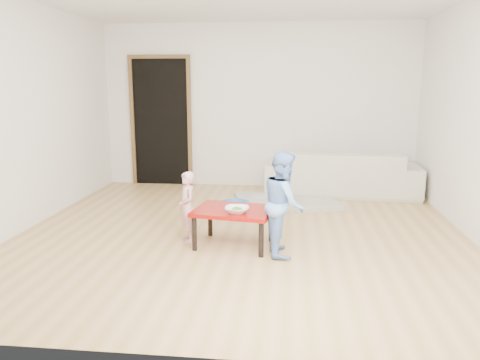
% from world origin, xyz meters
% --- Properties ---
extents(floor, '(5.00, 5.00, 0.01)m').
position_xyz_m(floor, '(0.00, 0.00, 0.00)').
color(floor, '#B08D4B').
rests_on(floor, ground).
extents(back_wall, '(5.00, 0.02, 2.60)m').
position_xyz_m(back_wall, '(0.00, 2.50, 1.30)').
color(back_wall, white).
rests_on(back_wall, floor).
extents(left_wall, '(0.02, 5.00, 2.60)m').
position_xyz_m(left_wall, '(-2.50, 0.00, 1.30)').
color(left_wall, white).
rests_on(left_wall, floor).
extents(doorway, '(1.02, 0.08, 2.11)m').
position_xyz_m(doorway, '(-1.60, 2.48, 1.02)').
color(doorway, brown).
rests_on(doorway, back_wall).
extents(sofa, '(2.32, 1.02, 0.66)m').
position_xyz_m(sofa, '(1.31, 2.05, 0.33)').
color(sofa, beige).
rests_on(sofa, floor).
extents(cushion, '(0.51, 0.46, 0.12)m').
position_xyz_m(cushion, '(0.88, 1.91, 0.50)').
color(cushion, '#F7A61B').
rests_on(cushion, sofa).
extents(red_table, '(0.87, 0.71, 0.40)m').
position_xyz_m(red_table, '(-0.04, -0.45, 0.20)').
color(red_table, '#8E0B07').
rests_on(red_table, floor).
extents(bowl, '(0.24, 0.24, 0.06)m').
position_xyz_m(bowl, '(0.01, -0.58, 0.42)').
color(bowl, white).
rests_on(bowl, red_table).
extents(broccoli, '(0.12, 0.12, 0.06)m').
position_xyz_m(broccoli, '(0.01, -0.58, 0.42)').
color(broccoli, '#2D5919').
rests_on(broccoli, red_table).
extents(child_pink, '(0.30, 0.33, 0.76)m').
position_xyz_m(child_pink, '(-0.55, -0.37, 0.38)').
color(child_pink, '#DE6575').
rests_on(child_pink, floor).
extents(child_blue, '(0.45, 0.54, 1.03)m').
position_xyz_m(child_blue, '(0.48, -0.61, 0.51)').
color(child_blue, '#6996F4').
rests_on(child_blue, floor).
extents(basin, '(0.43, 0.43, 0.13)m').
position_xyz_m(basin, '(-0.19, 0.83, 0.07)').
color(basin, teal).
rests_on(basin, floor).
extents(blanket, '(1.60, 1.46, 0.07)m').
position_xyz_m(blanket, '(0.50, 1.37, 0.03)').
color(blanket, beige).
rests_on(blanket, floor).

